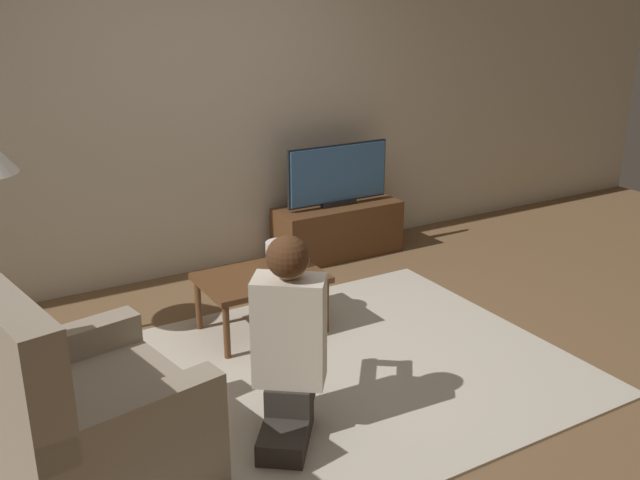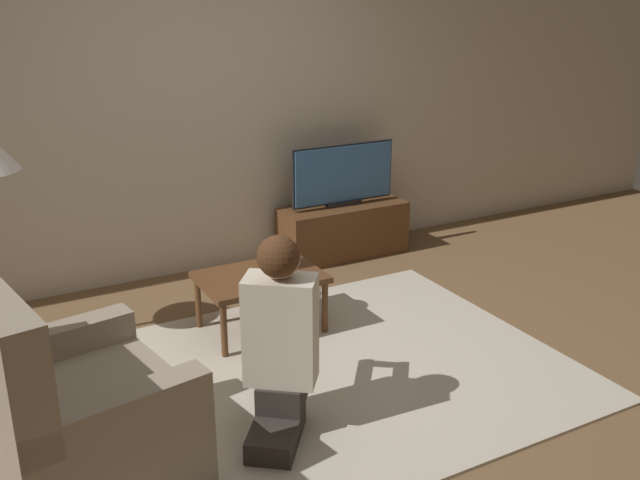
# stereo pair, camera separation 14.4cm
# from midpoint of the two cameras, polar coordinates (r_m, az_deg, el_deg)

# --- Properties ---
(ground_plane) EXTENTS (10.00, 10.00, 0.00)m
(ground_plane) POSITION_cam_midpoint_polar(r_m,az_deg,el_deg) (4.09, -1.08, -10.99)
(ground_plane) COLOR brown
(wall_back) EXTENTS (10.00, 0.06, 2.60)m
(wall_back) POSITION_cam_midpoint_polar(r_m,az_deg,el_deg) (5.35, -11.58, 10.74)
(wall_back) COLOR beige
(wall_back) RESTS_ON ground_plane
(rug) EXTENTS (2.84, 2.13, 0.02)m
(rug) POSITION_cam_midpoint_polar(r_m,az_deg,el_deg) (4.08, -1.08, -10.89)
(rug) COLOR beige
(rug) RESTS_ON ground_plane
(tv_stand) EXTENTS (1.05, 0.38, 0.43)m
(tv_stand) POSITION_cam_midpoint_polar(r_m,az_deg,el_deg) (5.81, 0.73, 0.78)
(tv_stand) COLOR brown
(tv_stand) RESTS_ON ground_plane
(tv) EXTENTS (0.90, 0.08, 0.50)m
(tv) POSITION_cam_midpoint_polar(r_m,az_deg,el_deg) (5.69, 0.73, 5.26)
(tv) COLOR black
(tv) RESTS_ON tv_stand
(coffee_table) EXTENTS (0.76, 0.53, 0.39)m
(coffee_table) POSITION_cam_midpoint_polar(r_m,az_deg,el_deg) (4.47, -5.66, -3.36)
(coffee_table) COLOR brown
(coffee_table) RESTS_ON ground_plane
(armchair) EXTENTS (0.92, 1.00, 0.99)m
(armchair) POSITION_cam_midpoint_polar(r_m,az_deg,el_deg) (3.31, -19.44, -13.73)
(armchair) COLOR gray
(armchair) RESTS_ON ground_plane
(person_kneeling) EXTENTS (0.65, 0.75, 1.00)m
(person_kneeling) POSITION_cam_midpoint_polar(r_m,az_deg,el_deg) (3.41, -3.71, -7.59)
(person_kneeling) COLOR #332D28
(person_kneeling) RESTS_ON rug
(table_lamp) EXTENTS (0.18, 0.18, 0.17)m
(table_lamp) POSITION_cam_midpoint_polar(r_m,az_deg,el_deg) (4.53, -4.15, -0.97)
(table_lamp) COLOR #4C3823
(table_lamp) RESTS_ON coffee_table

